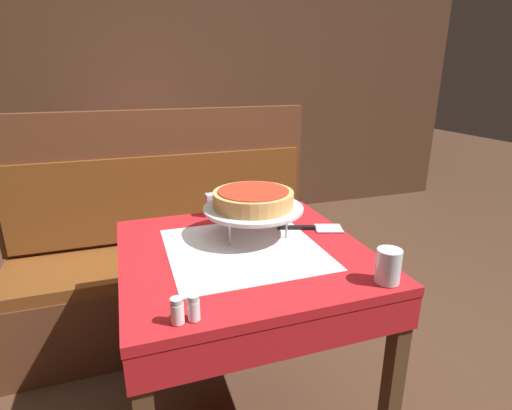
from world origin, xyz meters
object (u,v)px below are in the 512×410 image
pizza_server (313,228)px  salt_shaker (177,311)px  dining_table_front (244,273)px  condiment_caddy (143,148)px  booth_bench (171,271)px  pepper_shaker (194,308)px  pizza_pan_stand (253,209)px  dining_table_rear (149,167)px  water_glass_near (388,266)px  napkin_holder (219,204)px  deep_dish_pizza (253,199)px

pizza_server → salt_shaker: 0.72m
dining_table_front → condiment_caddy: bearing=96.7°
booth_bench → salt_shaker: booth_bench is taller
pepper_shaker → condiment_caddy: condiment_caddy is taller
pizza_pan_stand → pepper_shaker: (-0.30, -0.45, -0.07)m
pizza_server → dining_table_rear: bearing=105.2°
condiment_caddy → water_glass_near: bearing=-76.2°
pizza_server → napkin_holder: size_ratio=2.49×
dining_table_rear → booth_bench: 1.12m
pizza_pan_stand → water_glass_near: (0.25, -0.44, -0.05)m
booth_bench → salt_shaker: (-0.10, -1.12, 0.48)m
deep_dish_pizza → pizza_server: bearing=-3.2°
deep_dish_pizza → pizza_server: 0.27m
dining_table_rear → pizza_pan_stand: pizza_pan_stand is taller
pizza_pan_stand → pizza_server: size_ratio=1.44×
dining_table_front → booth_bench: booth_bench is taller
pizza_pan_stand → deep_dish_pizza: size_ratio=1.25×
booth_bench → condiment_caddy: size_ratio=9.21×
dining_table_front → napkin_holder: (0.00, 0.36, 0.14)m
deep_dish_pizza → pepper_shaker: size_ratio=4.32×
deep_dish_pizza → pepper_shaker: 0.55m
deep_dish_pizza → salt_shaker: size_ratio=4.36×
dining_table_front → salt_shaker: size_ratio=12.34×
dining_table_front → napkin_holder: napkin_holder is taller
booth_bench → condiment_caddy: bearing=92.1°
pizza_pan_stand → condiment_caddy: (-0.28, 1.72, -0.06)m
dining_table_front → dining_table_rear: 1.85m
pizza_server → pepper_shaker: pepper_shaker is taller
salt_shaker → napkin_holder: 0.76m
condiment_caddy → dining_table_rear: bearing=42.6°
salt_shaker → deep_dish_pizza: bearing=52.9°
dining_table_rear → deep_dish_pizza: (0.24, -1.75, 0.26)m
dining_table_front → booth_bench: 0.86m
pizza_server → salt_shaker: (-0.57, -0.44, 0.03)m
deep_dish_pizza → water_glass_near: bearing=-60.3°
pepper_shaker → napkin_holder: size_ratio=0.66×
pepper_shaker → pizza_pan_stand: bearing=56.2°
pizza_server → water_glass_near: bearing=-87.3°
napkin_holder → condiment_caddy: bearing=98.5°
booth_bench → napkin_holder: bearing=-66.4°
booth_bench → water_glass_near: 1.32m
dining_table_front → pepper_shaker: pepper_shaker is taller
dining_table_front → dining_table_rear: (-0.18, 1.84, -0.02)m
salt_shaker → napkin_holder: bearing=68.8°
deep_dish_pizza → napkin_holder: bearing=103.4°
salt_shaker → pizza_pan_stand: bearing=52.9°
dining_table_front → booth_bench: bearing=102.7°
deep_dish_pizza → napkin_holder: (-0.06, 0.26, -0.10)m
deep_dish_pizza → salt_shaker: deep_dish_pizza is taller
napkin_holder → condiment_caddy: condiment_caddy is taller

